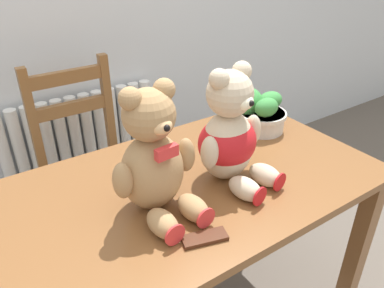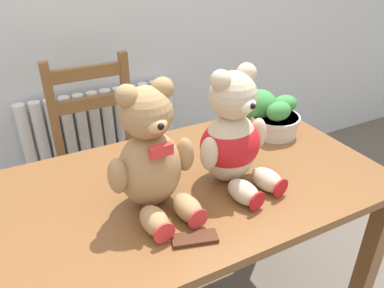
{
  "view_description": "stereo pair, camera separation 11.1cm",
  "coord_description": "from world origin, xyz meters",
  "px_view_note": "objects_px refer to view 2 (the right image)",
  "views": [
    {
      "loc": [
        -0.52,
        -0.48,
        1.46
      ],
      "look_at": [
        0.02,
        0.32,
        0.91
      ],
      "focal_mm": 35.0,
      "sensor_mm": 36.0,
      "label": 1
    },
    {
      "loc": [
        -0.43,
        -0.54,
        1.46
      ],
      "look_at": [
        0.02,
        0.32,
        0.91
      ],
      "focal_mm": 35.0,
      "sensor_mm": 36.0,
      "label": 2
    }
  ],
  "objects_px": {
    "teddy_bear_left": "(151,157)",
    "teddy_bear_right": "(232,138)",
    "potted_plant": "(270,114)",
    "chocolate_bar": "(195,238)",
    "wooden_chair_behind": "(104,163)"
  },
  "relations": [
    {
      "from": "teddy_bear_left",
      "to": "teddy_bear_right",
      "type": "relative_size",
      "value": 1.0
    },
    {
      "from": "teddy_bear_left",
      "to": "potted_plant",
      "type": "relative_size",
      "value": 1.66
    },
    {
      "from": "teddy_bear_left",
      "to": "teddy_bear_right",
      "type": "height_order",
      "value": "teddy_bear_left"
    },
    {
      "from": "teddy_bear_left",
      "to": "chocolate_bar",
      "type": "xyz_separation_m",
      "value": [
        0.04,
        -0.19,
        -0.16
      ]
    },
    {
      "from": "chocolate_bar",
      "to": "wooden_chair_behind",
      "type": "bearing_deg",
      "value": 90.8
    },
    {
      "from": "teddy_bear_right",
      "to": "potted_plant",
      "type": "height_order",
      "value": "teddy_bear_right"
    },
    {
      "from": "wooden_chair_behind",
      "to": "teddy_bear_right",
      "type": "bearing_deg",
      "value": 108.99
    },
    {
      "from": "wooden_chair_behind",
      "to": "teddy_bear_right",
      "type": "distance_m",
      "value": 0.88
    },
    {
      "from": "teddy_bear_right",
      "to": "potted_plant",
      "type": "xyz_separation_m",
      "value": [
        0.32,
        0.21,
        -0.07
      ]
    },
    {
      "from": "wooden_chair_behind",
      "to": "teddy_bear_right",
      "type": "relative_size",
      "value": 2.55
    },
    {
      "from": "wooden_chair_behind",
      "to": "potted_plant",
      "type": "bearing_deg",
      "value": 138.11
    },
    {
      "from": "teddy_bear_left",
      "to": "teddy_bear_right",
      "type": "xyz_separation_m",
      "value": [
        0.27,
        0.0,
        -0.01
      ]
    },
    {
      "from": "wooden_chair_behind",
      "to": "chocolate_bar",
      "type": "distance_m",
      "value": 0.97
    },
    {
      "from": "teddy_bear_right",
      "to": "chocolate_bar",
      "type": "height_order",
      "value": "teddy_bear_right"
    },
    {
      "from": "teddy_bear_right",
      "to": "chocolate_bar",
      "type": "xyz_separation_m",
      "value": [
        -0.24,
        -0.2,
        -0.15
      ]
    }
  ]
}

